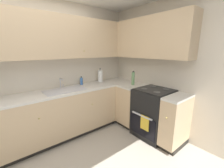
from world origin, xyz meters
The scene contains 14 objects.
wall_back centered at (0.00, 1.51, 1.26)m, with size 4.23×0.05×2.52m, color beige.
wall_right centered at (2.09, 0.00, 1.26)m, with size 0.05×3.06×2.52m, color beige.
lower_cabinets_back centered at (0.41, 1.18, 0.44)m, with size 2.10×0.62×0.88m.
countertop_back centered at (0.41, 1.18, 0.90)m, with size 3.31×0.60×0.04m, color beige.
lower_cabinets_right centered at (1.77, 0.29, 0.44)m, with size 0.62×1.33×0.88m.
countertop_right centered at (1.76, 0.29, 0.90)m, with size 0.60×1.33×0.03m.
oven_range centered at (1.78, 0.13, 0.47)m, with size 0.68×0.62×1.06m.
upper_cabinets_back centered at (0.25, 1.32, 1.85)m, with size 2.99×0.34×0.74m.
upper_cabinets_right centered at (1.90, 0.54, 1.85)m, with size 0.32×1.88×0.74m.
sink centered at (0.48, 1.15, 0.87)m, with size 0.72×0.40×0.10m.
faucet centered at (0.49, 1.36, 1.03)m, with size 0.07×0.16×0.19m.
soap_bottle centered at (0.92, 1.36, 0.99)m, with size 0.06×0.06×0.18m.
paper_towel_roll centered at (1.39, 1.34, 1.05)m, with size 0.11×0.11×0.32m.
oil_bottle centered at (1.76, 0.67, 1.05)m, with size 0.06×0.06×0.29m.
Camera 1 is at (-0.43, -1.33, 1.64)m, focal length 22.88 mm.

